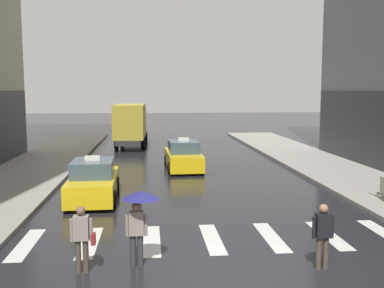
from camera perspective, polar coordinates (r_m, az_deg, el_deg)
ground_plane at (r=10.99m, az=4.83°, el=-16.85°), size 160.00×160.00×0.00m
crosswalk_markings at (r=13.75m, az=2.57°, el=-11.87°), size 11.30×2.80×0.01m
taxi_lead at (r=18.72m, az=-12.39°, el=-4.71°), size 2.00×4.57×1.80m
taxi_second at (r=25.22m, az=-1.12°, el=-1.60°), size 2.04×4.59×1.80m
box_truck at (r=35.61m, az=-7.74°, el=2.61°), size 2.47×7.60×3.35m
pedestrian_with_umbrella at (r=11.34m, az=-6.70°, el=-8.00°), size 0.96×0.96×1.94m
pedestrian_with_handbag at (r=11.36m, az=-13.76°, el=-11.17°), size 0.60×0.24×1.65m
pedestrian_plain_coat at (r=11.70m, az=16.24°, el=-10.71°), size 0.55×0.24×1.65m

